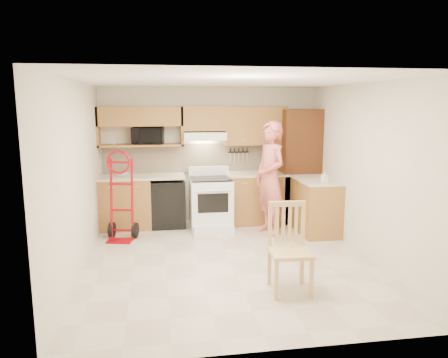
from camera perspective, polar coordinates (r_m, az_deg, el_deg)
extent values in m
cube|color=#BFAB95|center=(6.18, 0.73, -11.00)|extent=(4.00, 4.50, 0.02)
cube|color=white|center=(5.78, 0.79, 13.03)|extent=(4.00, 4.50, 0.02)
cube|color=beige|center=(8.06, -1.95, 3.21)|extent=(4.00, 0.02, 2.50)
cube|color=beige|center=(3.69, 6.71, -5.12)|extent=(4.00, 0.02, 2.50)
cube|color=beige|center=(5.86, -19.00, 0.07)|extent=(0.02, 4.50, 2.50)
cube|color=beige|center=(6.49, 18.53, 1.02)|extent=(0.02, 4.50, 2.50)
cube|color=beige|center=(8.04, -1.93, 2.84)|extent=(3.92, 0.03, 0.55)
cube|color=#A06C2F|center=(7.86, -12.94, -3.15)|extent=(0.90, 0.60, 0.90)
cube|color=black|center=(7.84, -7.45, -3.19)|extent=(0.60, 0.60, 0.85)
cube|color=#A06C2F|center=(8.04, 4.24, -2.62)|extent=(1.14, 0.60, 0.90)
cube|color=#C4B694|center=(7.75, -10.86, 0.29)|extent=(1.50, 0.63, 0.04)
cube|color=#C4B694|center=(7.95, 4.29, 0.69)|extent=(1.14, 0.63, 0.04)
cube|color=#A06C2F|center=(7.55, 12.09, -3.66)|extent=(0.60, 1.00, 0.90)
cube|color=#C4B694|center=(7.45, 12.23, -0.14)|extent=(0.63, 1.00, 0.04)
cube|color=#592A10|center=(8.16, 9.92, 1.73)|extent=(0.70, 0.60, 2.10)
cube|color=#A06C2F|center=(7.78, -11.09, 8.18)|extent=(1.50, 0.33, 0.34)
cube|color=#A06C2F|center=(7.81, -10.97, 4.44)|extent=(1.50, 0.33, 0.04)
cube|color=#A06C2F|center=(7.82, -2.70, 8.07)|extent=(0.76, 0.33, 0.44)
cube|color=#A06C2F|center=(7.99, 4.15, 7.09)|extent=(1.14, 0.33, 0.70)
cube|color=white|center=(7.77, -2.63, 5.77)|extent=(0.76, 0.46, 0.14)
imported|color=black|center=(7.79, -10.09, 5.72)|extent=(0.59, 0.43, 0.30)
imported|color=#D46356|center=(7.27, 6.14, 0.10)|extent=(0.64, 0.80, 1.92)
imported|color=white|center=(7.12, 13.26, 0.30)|extent=(0.10, 0.10, 0.20)
imported|color=white|center=(7.76, -13.37, 0.58)|extent=(0.24, 0.24, 0.06)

